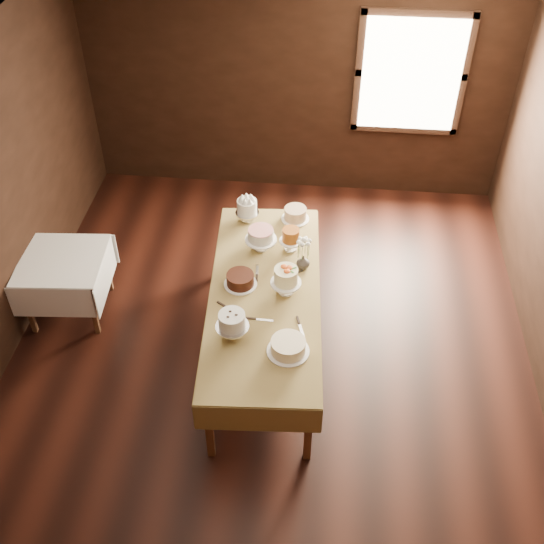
{
  "coord_description": "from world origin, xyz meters",
  "views": [
    {
      "loc": [
        0.44,
        -4.18,
        4.88
      ],
      "look_at": [
        0.0,
        0.2,
        0.95
      ],
      "focal_mm": 43.57,
      "sensor_mm": 36.0,
      "label": 1
    }
  ],
  "objects_px": {
    "side_table": "(63,265)",
    "cake_chocolate": "(240,280)",
    "display_table": "(265,297)",
    "cake_cream": "(288,347)",
    "cake_server_a": "(265,320)",
    "cake_flowers": "(286,282)",
    "cake_lattice": "(261,240)",
    "cake_meringue": "(247,211)",
    "cake_server_e": "(231,310)",
    "flower_vase": "(303,262)",
    "cake_server_d": "(296,273)",
    "cake_swirl": "(232,326)",
    "cake_server_b": "(301,330)",
    "cake_caramel": "(291,241)",
    "cake_speckled": "(295,214)",
    "cake_server_c": "(257,269)"
  },
  "relations": [
    {
      "from": "cake_meringue",
      "to": "cake_cream",
      "type": "distance_m",
      "value": 1.82
    },
    {
      "from": "cake_speckled",
      "to": "cake_server_d",
      "type": "xyz_separation_m",
      "value": [
        0.07,
        -0.83,
        -0.06
      ]
    },
    {
      "from": "cake_meringue",
      "to": "cake_flowers",
      "type": "relative_size",
      "value": 1.0
    },
    {
      "from": "cake_server_d",
      "to": "cake_speckled",
      "type": "bearing_deg",
      "value": 60.5
    },
    {
      "from": "cake_meringue",
      "to": "cake_cream",
      "type": "relative_size",
      "value": 0.7
    },
    {
      "from": "display_table",
      "to": "cake_server_a",
      "type": "distance_m",
      "value": 0.35
    },
    {
      "from": "cake_caramel",
      "to": "cake_server_e",
      "type": "bearing_deg",
      "value": -116.9
    },
    {
      "from": "cake_flowers",
      "to": "cake_server_b",
      "type": "distance_m",
      "value": 0.51
    },
    {
      "from": "cake_cream",
      "to": "cake_server_a",
      "type": "bearing_deg",
      "value": 124.37
    },
    {
      "from": "side_table",
      "to": "cake_cream",
      "type": "bearing_deg",
      "value": -24.56
    },
    {
      "from": "cake_meringue",
      "to": "cake_chocolate",
      "type": "distance_m",
      "value": 0.97
    },
    {
      "from": "cake_server_b",
      "to": "cake_meringue",
      "type": "bearing_deg",
      "value": -173.45
    },
    {
      "from": "cake_chocolate",
      "to": "cake_server_b",
      "type": "height_order",
      "value": "cake_chocolate"
    },
    {
      "from": "cake_chocolate",
      "to": "cake_lattice",
      "type": "bearing_deg",
      "value": 76.5
    },
    {
      "from": "cake_lattice",
      "to": "cake_speckled",
      "type": "bearing_deg",
      "value": 59.18
    },
    {
      "from": "cake_lattice",
      "to": "cake_server_d",
      "type": "relative_size",
      "value": 1.29
    },
    {
      "from": "cake_flowers",
      "to": "cake_server_d",
      "type": "relative_size",
      "value": 1.18
    },
    {
      "from": "cake_swirl",
      "to": "cake_server_d",
      "type": "bearing_deg",
      "value": 60.35
    },
    {
      "from": "cake_cream",
      "to": "flower_vase",
      "type": "height_order",
      "value": "flower_vase"
    },
    {
      "from": "cake_server_b",
      "to": "flower_vase",
      "type": "xyz_separation_m",
      "value": [
        -0.04,
        0.81,
        0.06
      ]
    },
    {
      "from": "display_table",
      "to": "cake_flowers",
      "type": "distance_m",
      "value": 0.26
    },
    {
      "from": "side_table",
      "to": "cake_server_b",
      "type": "relative_size",
      "value": 3.65
    },
    {
      "from": "side_table",
      "to": "cake_swirl",
      "type": "distance_m",
      "value": 2.07
    },
    {
      "from": "cake_chocolate",
      "to": "cake_server_d",
      "type": "bearing_deg",
      "value": 22.45
    },
    {
      "from": "side_table",
      "to": "cake_cream",
      "type": "height_order",
      "value": "cake_cream"
    },
    {
      "from": "cake_server_a",
      "to": "side_table",
      "type": "bearing_deg",
      "value": 162.58
    },
    {
      "from": "cake_lattice",
      "to": "cake_server_b",
      "type": "height_order",
      "value": "cake_lattice"
    },
    {
      "from": "cake_server_b",
      "to": "cake_server_e",
      "type": "xyz_separation_m",
      "value": [
        -0.63,
        0.18,
        0.0
      ]
    },
    {
      "from": "cake_lattice",
      "to": "cake_chocolate",
      "type": "relative_size",
      "value": 1.02
    },
    {
      "from": "side_table",
      "to": "cake_chocolate",
      "type": "distance_m",
      "value": 1.85
    },
    {
      "from": "side_table",
      "to": "cake_chocolate",
      "type": "height_order",
      "value": "cake_chocolate"
    },
    {
      "from": "cake_server_b",
      "to": "display_table",
      "type": "bearing_deg",
      "value": -157.56
    },
    {
      "from": "display_table",
      "to": "cake_caramel",
      "type": "xyz_separation_m",
      "value": [
        0.18,
        0.63,
        0.17
      ]
    },
    {
      "from": "cake_server_d",
      "to": "cake_server_e",
      "type": "xyz_separation_m",
      "value": [
        -0.53,
        -0.55,
        0.0
      ]
    },
    {
      "from": "cake_caramel",
      "to": "cake_server_b",
      "type": "relative_size",
      "value": 1.06
    },
    {
      "from": "cake_cream",
      "to": "cake_chocolate",
      "type": "bearing_deg",
      "value": 123.07
    },
    {
      "from": "side_table",
      "to": "cake_meringue",
      "type": "bearing_deg",
      "value": 21.07
    },
    {
      "from": "cake_server_e",
      "to": "flower_vase",
      "type": "relative_size",
      "value": 1.82
    },
    {
      "from": "cake_server_a",
      "to": "cake_server_b",
      "type": "height_order",
      "value": "same"
    },
    {
      "from": "side_table",
      "to": "cake_server_e",
      "type": "distance_m",
      "value": 1.9
    },
    {
      "from": "flower_vase",
      "to": "cake_swirl",
      "type": "bearing_deg",
      "value": -119.92
    },
    {
      "from": "display_table",
      "to": "cake_cream",
      "type": "distance_m",
      "value": 0.74
    },
    {
      "from": "cake_flowers",
      "to": "cake_server_a",
      "type": "xyz_separation_m",
      "value": [
        -0.15,
        -0.37,
        -0.12
      ]
    },
    {
      "from": "cake_swirl",
      "to": "cake_server_a",
      "type": "distance_m",
      "value": 0.34
    },
    {
      "from": "cake_flowers",
      "to": "display_table",
      "type": "bearing_deg",
      "value": -172.62
    },
    {
      "from": "cake_caramel",
      "to": "cake_flowers",
      "type": "height_order",
      "value": "cake_flowers"
    },
    {
      "from": "side_table",
      "to": "cake_server_a",
      "type": "bearing_deg",
      "value": -19.08
    },
    {
      "from": "cake_cream",
      "to": "cake_server_d",
      "type": "xyz_separation_m",
      "value": [
        -0.0,
        0.97,
        -0.05
      ]
    },
    {
      "from": "cake_meringue",
      "to": "cake_caramel",
      "type": "bearing_deg",
      "value": -41.45
    },
    {
      "from": "cake_caramel",
      "to": "cake_server_c",
      "type": "xyz_separation_m",
      "value": [
        -0.29,
        -0.33,
        -0.11
      ]
    }
  ]
}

